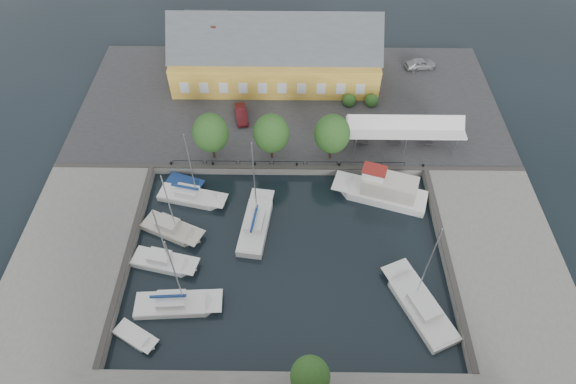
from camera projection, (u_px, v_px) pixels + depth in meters
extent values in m
plane|color=black|center=(287.00, 244.00, 51.10)|extent=(140.00, 140.00, 0.00)
cube|color=#2D2D30|center=(289.00, 103.00, 65.83)|extent=(56.00, 26.00, 1.00)
cube|color=slate|center=(74.00, 255.00, 49.58)|extent=(12.00, 24.00, 1.00)
cube|color=slate|center=(502.00, 259.00, 49.24)|extent=(12.00, 24.00, 1.00)
cube|color=#383533|center=(288.00, 167.00, 57.06)|extent=(56.00, 0.60, 0.12)
cube|color=#383533|center=(128.00, 252.00, 49.12)|extent=(0.60, 24.00, 0.12)
cube|color=#383533|center=(447.00, 256.00, 48.86)|extent=(0.60, 24.00, 0.12)
cylinder|color=black|center=(171.00, 164.00, 57.26)|extent=(0.24, 0.24, 0.40)
cylinder|color=black|center=(213.00, 164.00, 57.23)|extent=(0.24, 0.24, 0.40)
cylinder|color=black|center=(255.00, 164.00, 57.19)|extent=(0.24, 0.24, 0.40)
cylinder|color=black|center=(297.00, 165.00, 57.15)|extent=(0.24, 0.24, 0.40)
cylinder|color=black|center=(339.00, 165.00, 57.11)|extent=(0.24, 0.24, 0.40)
cylinder|color=black|center=(381.00, 165.00, 57.07)|extent=(0.24, 0.24, 0.40)
cylinder|color=black|center=(423.00, 166.00, 57.03)|extent=(0.24, 0.24, 0.40)
cube|color=gold|center=(276.00, 65.00, 67.05)|extent=(28.00, 10.00, 4.50)
cube|color=#474C51|center=(275.00, 43.00, 64.41)|extent=(28.56, 7.60, 7.60)
cube|color=gold|center=(210.00, 44.00, 71.44)|extent=(6.00, 6.00, 3.50)
cube|color=brown|center=(214.00, 30.00, 63.08)|extent=(0.60, 0.60, 1.20)
cube|color=white|center=(405.00, 128.00, 57.72)|extent=(14.00, 4.00, 0.25)
cylinder|color=silver|center=(355.00, 146.00, 57.61)|extent=(0.10, 0.10, 2.70)
cylinder|color=silver|center=(353.00, 126.00, 59.97)|extent=(0.10, 0.10, 2.70)
cylinder|color=silver|center=(405.00, 146.00, 57.56)|extent=(0.10, 0.10, 2.70)
cylinder|color=silver|center=(401.00, 126.00, 59.92)|extent=(0.10, 0.10, 2.70)
cylinder|color=silver|center=(456.00, 147.00, 57.51)|extent=(0.10, 0.10, 2.70)
cylinder|color=silver|center=(449.00, 127.00, 59.88)|extent=(0.10, 0.10, 2.70)
cylinder|color=black|center=(213.00, 151.00, 57.50)|extent=(0.30, 0.30, 2.10)
ellipsoid|color=#224F1C|center=(211.00, 133.00, 55.37)|extent=(4.20, 4.20, 4.83)
cylinder|color=black|center=(272.00, 151.00, 57.45)|extent=(0.30, 0.30, 2.10)
ellipsoid|color=#224F1C|center=(271.00, 133.00, 55.31)|extent=(4.20, 4.20, 4.83)
cylinder|color=black|center=(330.00, 152.00, 57.40)|extent=(0.30, 0.30, 2.10)
ellipsoid|color=#224F1C|center=(332.00, 134.00, 55.26)|extent=(4.20, 4.20, 4.83)
imported|color=#999CA0|center=(421.00, 64.00, 69.81)|extent=(4.73, 2.56, 1.53)
imported|color=#531317|center=(241.00, 114.00, 62.48)|extent=(2.18, 4.39, 1.38)
cube|color=white|center=(255.00, 230.00, 52.12)|extent=(3.63, 7.49, 1.50)
cube|color=white|center=(256.00, 219.00, 52.11)|extent=(3.71, 8.91, 0.08)
cube|color=white|center=(255.00, 222.00, 51.29)|extent=(2.20, 3.10, 0.90)
cylinder|color=silver|center=(255.00, 182.00, 48.41)|extent=(0.12, 0.12, 10.80)
cube|color=navy|center=(254.00, 219.00, 50.61)|extent=(0.70, 3.60, 0.22)
cube|color=white|center=(387.00, 198.00, 55.19)|extent=(9.29, 5.74, 1.80)
cube|color=white|center=(379.00, 190.00, 54.70)|extent=(10.91, 6.14, 0.08)
cube|color=beige|center=(390.00, 186.00, 53.68)|extent=(6.54, 4.45, 2.20)
cube|color=white|center=(374.00, 174.00, 53.03)|extent=(2.82, 2.43, 1.20)
cube|color=maroon|center=(375.00, 170.00, 52.54)|extent=(3.06, 2.59, 0.10)
cube|color=white|center=(423.00, 313.00, 45.81)|extent=(5.93, 8.29, 1.30)
cube|color=white|center=(419.00, 301.00, 45.88)|extent=(6.45, 9.65, 0.08)
cube|color=white|center=(424.00, 305.00, 45.06)|extent=(3.16, 3.66, 0.90)
cylinder|color=silver|center=(427.00, 266.00, 42.19)|extent=(0.12, 0.12, 10.77)
cube|color=white|center=(187.00, 198.00, 55.24)|extent=(6.79, 3.68, 1.30)
cube|color=white|center=(193.00, 195.00, 54.60)|extent=(8.03, 3.87, 0.08)
cube|color=white|center=(187.00, 192.00, 54.35)|extent=(2.86, 2.11, 0.90)
cylinder|color=silver|center=(191.00, 167.00, 51.01)|extent=(0.12, 0.12, 9.39)
cube|color=navy|center=(185.00, 187.00, 53.81)|extent=(3.19, 0.92, 0.22)
cube|color=beige|center=(169.00, 230.00, 52.26)|extent=(6.14, 4.53, 1.30)
cube|color=beige|center=(173.00, 228.00, 51.55)|extent=(7.13, 4.90, 0.08)
cube|color=beige|center=(168.00, 224.00, 51.36)|extent=(2.74, 2.44, 0.90)
cylinder|color=silver|center=(169.00, 204.00, 48.28)|extent=(0.12, 0.12, 8.45)
cube|color=white|center=(161.00, 263.00, 49.48)|extent=(5.93, 3.42, 1.30)
cube|color=white|center=(166.00, 260.00, 48.85)|extent=(7.00, 3.57, 0.08)
cube|color=white|center=(160.00, 257.00, 48.59)|extent=(2.51, 1.99, 0.90)
cylinder|color=silver|center=(161.00, 238.00, 45.70)|extent=(0.12, 0.12, 8.27)
cube|color=white|center=(172.00, 306.00, 46.27)|extent=(6.92, 2.98, 1.30)
cube|color=white|center=(179.00, 302.00, 45.77)|extent=(8.27, 2.95, 0.08)
cube|color=white|center=(171.00, 300.00, 45.41)|extent=(2.81, 1.92, 0.90)
cylinder|color=silver|center=(175.00, 275.00, 42.05)|extent=(0.12, 0.12, 9.98)
cube|color=navy|center=(168.00, 296.00, 44.83)|extent=(3.40, 0.41, 0.22)
cube|color=white|center=(133.00, 336.00, 44.29)|extent=(3.88, 3.20, 0.90)
cube|color=white|center=(136.00, 336.00, 43.77)|extent=(4.45, 3.49, 0.08)
cube|color=navy|center=(183.00, 183.00, 56.79)|extent=(3.96, 2.85, 0.80)
cube|color=navy|center=(185.00, 181.00, 56.36)|extent=(4.61, 3.02, 0.08)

